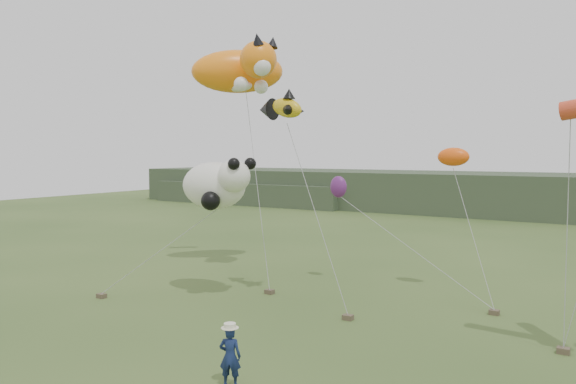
# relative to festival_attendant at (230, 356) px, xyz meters

# --- Properties ---
(ground) EXTENTS (120.00, 120.00, 0.00)m
(ground) POSITION_rel_festival_attendant_xyz_m (-0.37, 1.94, -0.78)
(ground) COLOR #385123
(ground) RESTS_ON ground
(headland) EXTENTS (90.00, 13.00, 4.00)m
(headland) POSITION_rel_festival_attendant_xyz_m (-3.48, 46.63, 1.14)
(headland) COLOR #2D3D28
(headland) RESTS_ON ground
(festival_attendant) EXTENTS (0.67, 0.58, 1.56)m
(festival_attendant) POSITION_rel_festival_attendant_xyz_m (0.00, 0.00, 0.00)
(festival_attendant) COLOR #132048
(festival_attendant) RESTS_ON ground
(sandbag_anchors) EXTENTS (17.35, 6.45, 0.18)m
(sandbag_anchors) POSITION_rel_festival_attendant_xyz_m (-0.62, 7.37, -0.69)
(sandbag_anchors) COLOR brown
(sandbag_anchors) RESTS_ON ground
(cat_kite) EXTENTS (6.39, 5.07, 2.72)m
(cat_kite) POSITION_rel_festival_attendant_xyz_m (-8.54, 12.00, 9.45)
(cat_kite) COLOR orange
(cat_kite) RESTS_ON ground
(fish_kite) EXTENTS (2.40, 1.57, 1.29)m
(fish_kite) POSITION_rel_festival_attendant_xyz_m (-3.69, 8.01, 7.05)
(fish_kite) COLOR gold
(fish_kite) RESTS_ON ground
(panda_kite) EXTENTS (3.50, 2.27, 2.18)m
(panda_kite) POSITION_rel_festival_attendant_xyz_m (-6.17, 7.03, 3.91)
(panda_kite) COLOR white
(panda_kite) RESTS_ON ground
(misc_kites) EXTENTS (6.13, 1.51, 2.30)m
(misc_kites) POSITION_rel_festival_attendant_xyz_m (0.25, 12.62, 4.58)
(misc_kites) COLOR #FA560F
(misc_kites) RESTS_ON ground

